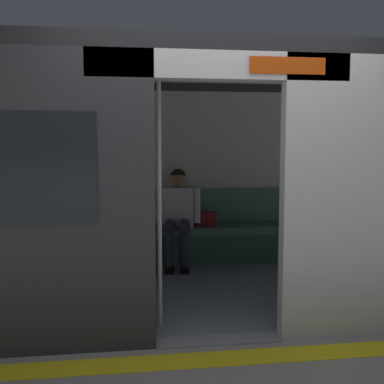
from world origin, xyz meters
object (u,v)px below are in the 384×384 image
train_car (189,142)px  grab_pole_door (159,198)px  person_seated (178,210)px  book (152,226)px  handbag (206,219)px  bench_seat (182,236)px

train_car → grab_pole_door: 1.07m
person_seated → book: 0.39m
book → grab_pole_door: size_ratio=0.10×
handbag → person_seated: bearing=20.1°
train_car → grab_pole_door: (0.36, 0.91, -0.45)m
bench_seat → book: book is taller
person_seated → book: bearing=-14.7°
train_car → book: train_car is taller
train_car → book: size_ratio=29.09×
bench_seat → grab_pole_door: grab_pole_door is taller
person_seated → grab_pole_door: bearing=79.5°
person_seated → grab_pole_door: (0.36, 1.95, 0.39)m
handbag → grab_pole_door: bearing=70.7°
person_seated → handbag: 0.42m
bench_seat → train_car: bearing=86.8°
train_car → person_seated: train_car is taller
train_car → bench_seat: (-0.06, -1.10, -1.17)m
grab_pole_door → bench_seat: bearing=-101.8°
bench_seat → grab_pole_door: (0.42, 2.00, 0.72)m
person_seated → book: person_seated is taller
person_seated → handbag: (-0.37, -0.14, -0.13)m
bench_seat → handbag: 0.38m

